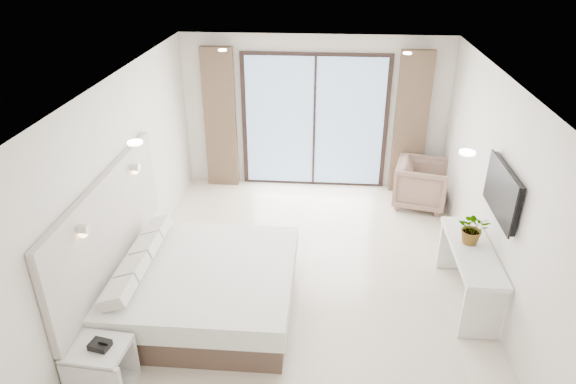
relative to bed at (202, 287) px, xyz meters
The scene contains 8 objects.
ground 1.39m from the bed, 25.42° to the left, with size 6.20×6.20×0.00m, color beige.
room_shell 2.06m from the bed, 51.06° to the left, with size 4.62×6.22×2.72m.
bed is the anchor object (origin of this frame).
nightstand 1.49m from the bed, 119.79° to the right, with size 0.62×0.52×0.53m.
phone 1.50m from the bed, 118.19° to the right, with size 0.19×0.15×0.06m, color black.
console_desk 3.30m from the bed, ahead, with size 0.48×1.54×0.77m.
plant 3.37m from the bed, ahead, with size 0.37×0.41×0.32m, color #33662D.
armchair 4.28m from the bed, 44.15° to the left, with size 0.83×0.78×0.86m, color #926F5F.
Camera 1 is at (0.23, -5.52, 4.18)m, focal length 32.00 mm.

